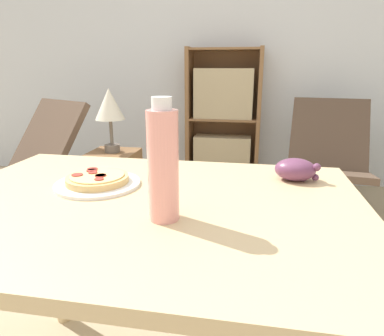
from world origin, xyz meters
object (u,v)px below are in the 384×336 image
Objects in this scene: lounge_chair_near at (32,183)px; lounge_chair_far at (326,178)px; grape_bunch at (296,170)px; pizza_on_plate at (98,181)px; bookshelf at (223,124)px; side_table at (115,186)px; table_lamp at (110,107)px; drink_bottle at (163,164)px.

lounge_chair_near and lounge_chair_far have the same top height.
grape_bunch is 0.15× the size of lounge_chair_near.
grape_bunch is at bearing 14.74° from pizza_on_plate.
grape_bunch is 0.11× the size of bookshelf.
side_table is at bearing -157.54° from lounge_chair_far.
pizza_on_plate is at bearing -68.46° from table_lamp.
drink_bottle is at bearing -103.81° from lounge_chair_far.
table_lamp is (-1.14, 1.20, 0.05)m from grape_bunch.
pizza_on_plate is at bearing 143.05° from drink_bottle.
grape_bunch is at bearing -46.37° from side_table.
grape_bunch is 2.24m from bookshelf.
bookshelf is 2.45× the size of side_table.
pizza_on_plate is 0.35m from drink_bottle.
bookshelf is at bearing 154.25° from lounge_chair_far.
side_table is (-0.72, -0.99, -0.33)m from bookshelf.
side_table is (-1.14, 1.20, -0.54)m from grape_bunch.
table_lamp reaches higher than side_table.
grape_bunch is at bearing -97.43° from lounge_chair_far.
lounge_chair_far is at bearing 14.40° from table_lamp.
lounge_chair_far is at bearing 14.40° from side_table.
grape_bunch is 1.66m from table_lamp.
drink_bottle reaches higher than pizza_on_plate.
grape_bunch is at bearing 46.17° from drink_bottle.
lounge_chair_far reaches higher than grape_bunch.
side_table is (-1.59, -0.41, -0.02)m from lounge_chair_far.
drink_bottle is 2.12m from lounge_chair_near.
side_table is at bearing 117.19° from drink_bottle.
side_table is (0.62, 0.10, -0.02)m from lounge_chair_near.
pizza_on_plate is at bearing -112.71° from lounge_chair_far.
side_table is at bearing 111.54° from pizza_on_plate.
lounge_chair_far is 1.73m from table_lamp.
lounge_chair_near is at bearing 132.64° from pizza_on_plate.
lounge_chair_far reaches higher than side_table.
pizza_on_plate is 0.49× the size of side_table.
lounge_chair_near is at bearing 148.13° from grape_bunch.
lounge_chair_near reaches higher than grape_bunch.
drink_bottle is 0.54× the size of side_table.
bookshelf reaches higher than drink_bottle.
drink_bottle reaches higher than table_lamp.
bookshelf is (0.18, 2.35, -0.19)m from pizza_on_plate.
bookshelf reaches higher than table_lamp.
drink_bottle is 1.86m from side_table.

